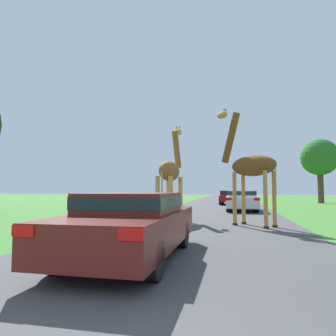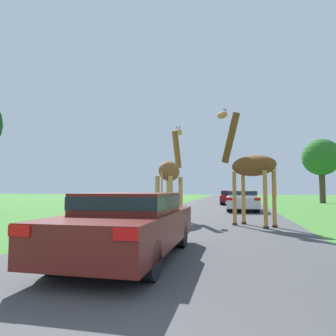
# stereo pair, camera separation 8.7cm
# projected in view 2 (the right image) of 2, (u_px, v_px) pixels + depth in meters

# --- Properties ---
(road) EXTENTS (7.55, 120.00, 0.00)m
(road) POSITION_uv_depth(u_px,v_px,m) (222.00, 204.00, 29.88)
(road) COLOR #424244
(road) RESTS_ON ground
(giraffe_near_road) EXTENTS (1.05, 2.67, 4.61)m
(giraffe_near_road) POSITION_uv_depth(u_px,v_px,m) (170.00, 174.00, 13.58)
(giraffe_near_road) COLOR tan
(giraffe_near_road) RESTS_ON ground
(giraffe_companion) EXTENTS (2.52, 2.10, 5.02)m
(giraffe_companion) POSITION_uv_depth(u_px,v_px,m) (249.00, 165.00, 11.98)
(giraffe_companion) COLOR #B77F3D
(giraffe_companion) RESTS_ON ground
(car_lead_maroon) EXTENTS (1.95, 4.70, 1.37)m
(car_lead_maroon) POSITION_uv_depth(u_px,v_px,m) (129.00, 223.00, 6.33)
(car_lead_maroon) COLOR #561914
(car_lead_maroon) RESTS_ON ground
(car_queue_right) EXTENTS (1.99, 4.67, 1.38)m
(car_queue_right) POSITION_uv_depth(u_px,v_px,m) (242.00, 200.00, 20.08)
(car_queue_right) COLOR silver
(car_queue_right) RESTS_ON ground
(car_queue_left) EXTENTS (1.83, 4.53, 1.31)m
(car_queue_left) POSITION_uv_depth(u_px,v_px,m) (230.00, 197.00, 28.56)
(car_queue_left) COLOR maroon
(car_queue_left) RESTS_ON ground
(tree_right_cluster) EXTENTS (3.82, 3.82, 6.71)m
(tree_right_cluster) POSITION_uv_depth(u_px,v_px,m) (321.00, 158.00, 31.19)
(tree_right_cluster) COLOR #4C3828
(tree_right_cluster) RESTS_ON ground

